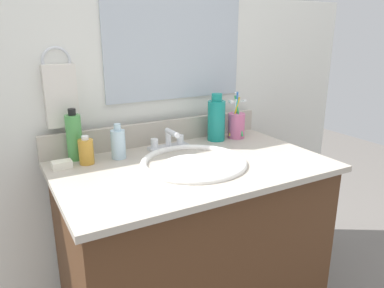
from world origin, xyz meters
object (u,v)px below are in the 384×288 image
hand_towel (61,96)px  bottle_toner_green (74,137)px  bottle_oil_amber (86,151)px  soap_bar (62,164)px  bottle_mouthwash_teal (216,119)px  faucet (168,142)px  cup_pink (236,124)px  bottle_gel_clear (118,143)px

hand_towel → bottle_toner_green: size_ratio=1.19×
bottle_oil_amber → soap_bar: 0.09m
bottle_oil_amber → soap_bar: bottle_oil_amber is taller
hand_towel → bottle_oil_amber: bearing=-71.0°
hand_towel → bottle_mouthwash_teal: (0.59, -0.10, -0.13)m
faucet → soap_bar: 0.40m
cup_pink → soap_bar: 0.72m
bottle_gel_clear → cup_pink: size_ratio=0.64×
bottle_oil_amber → cup_pink: size_ratio=0.50×
cup_pink → bottle_oil_amber: bearing=-178.7°
soap_bar → bottle_gel_clear: bearing=1.0°
bottle_mouthwash_teal → soap_bar: bearing=-177.6°
cup_pink → faucet: bearing=-179.3°
bottle_oil_amber → cup_pink: 0.64m
hand_towel → bottle_toner_green: hand_towel is taller
hand_towel → cup_pink: 0.71m
hand_towel → bottle_mouthwash_teal: bearing=-9.6°
hand_towel → faucet: 0.42m
bottle_mouthwash_teal → cup_pink: (0.09, -0.01, -0.03)m
faucet → bottle_gel_clear: bottle_gel_clear is taller
cup_pink → soap_bar: size_ratio=3.09×
hand_towel → cup_pink: (0.68, -0.11, -0.16)m
bottle_toner_green → soap_bar: bearing=-133.0°
hand_towel → faucet: bearing=-17.7°
bottle_toner_green → bottle_gel_clear: bearing=-24.2°
bottle_gel_clear → faucet: bearing=2.2°
bottle_mouthwash_teal → soap_bar: bottle_mouthwash_teal is taller
hand_towel → bottle_toner_green: (0.02, -0.06, -0.14)m
bottle_mouthwash_teal → bottle_oil_amber: bottle_mouthwash_teal is taller
faucet → bottle_mouthwash_teal: bottle_mouthwash_teal is taller
bottle_mouthwash_teal → soap_bar: size_ratio=3.06×
bottle_toner_green → faucet: bearing=-9.1°
bottle_mouthwash_teal → cup_pink: 0.10m
bottle_mouthwash_teal → bottle_oil_amber: bearing=-177.3°
faucet → cup_pink: cup_pink is taller
hand_towel → soap_bar: 0.25m
bottle_toner_green → cup_pink: bearing=-4.4°
cup_pink → bottle_toner_green: bearing=175.6°
bottle_gel_clear → soap_bar: bottle_gel_clear is taller
faucet → bottle_mouthwash_teal: size_ratio=0.82×
bottle_mouthwash_teal → cup_pink: bearing=-6.9°
faucet → bottle_oil_amber: 0.32m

